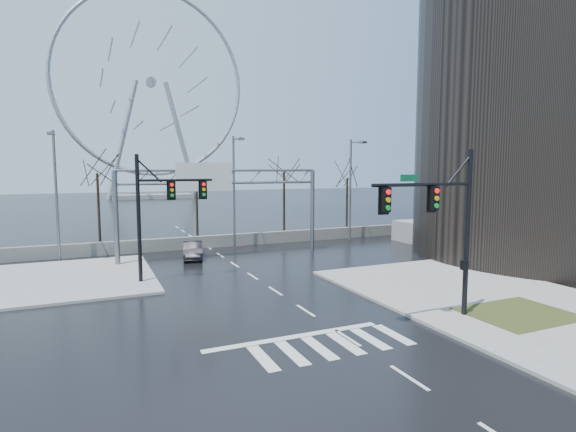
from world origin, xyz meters
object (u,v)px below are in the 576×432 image
signal_mast_near (446,218)px  car (193,250)px  ferris_wheel (151,90)px  signal_mast_far (157,206)px  sign_gantry (218,193)px

signal_mast_near → car: signal_mast_near is taller
ferris_wheel → car: (-7.36, -79.38, -25.45)m
signal_mast_near → signal_mast_far: same height
sign_gantry → car: bearing=161.7°
signal_mast_near → car: size_ratio=1.93×
sign_gantry → ferris_wheel: ferris_wheel is taller
ferris_wheel → signal_mast_near: bearing=-89.9°
car → sign_gantry: bearing=-7.1°
signal_mast_far → car: signal_mast_far is taller
signal_mast_far → sign_gantry: size_ratio=0.49×
signal_mast_near → sign_gantry: 19.79m
signal_mast_near → sign_gantry: bearing=106.2°
sign_gantry → signal_mast_far: bearing=-132.5°
signal_mast_far → ferris_wheel: ferris_wheel is taller
signal_mast_far → car: (3.51, 6.66, -4.15)m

